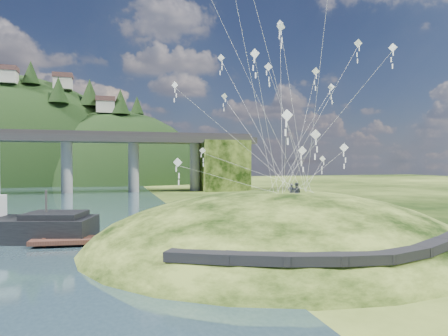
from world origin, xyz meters
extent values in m
plane|color=black|center=(0.00, 0.00, 0.00)|extent=(320.00, 320.00, 0.00)
ellipsoid|color=black|center=(8.00, 2.00, -1.50)|extent=(36.00, 32.00, 13.00)
cube|color=black|center=(-1.50, -8.00, 2.03)|extent=(4.32, 3.62, 0.71)
cube|color=black|center=(1.50, -9.65, 2.09)|extent=(4.10, 2.97, 0.61)
cube|color=black|center=(4.50, -10.65, 2.08)|extent=(3.85, 2.37, 0.62)
cube|color=black|center=(7.50, -11.10, 2.04)|extent=(3.62, 1.83, 0.66)
cube|color=black|center=(10.50, -10.90, 2.05)|extent=(3.82, 2.27, 0.68)
cube|color=black|center=(13.50, -9.95, 2.14)|extent=(4.11, 2.97, 0.71)
cylinder|color=gray|center=(-16.50, 70.00, 6.50)|extent=(2.60, 2.60, 13.00)
cylinder|color=gray|center=(-1.00, 70.00, 6.50)|extent=(2.60, 2.60, 13.00)
cylinder|color=gray|center=(14.50, 70.00, 6.50)|extent=(2.60, 2.60, 13.00)
cube|color=black|center=(22.00, 70.00, 6.50)|extent=(12.00, 11.00, 13.00)
ellipsoid|color=black|center=(-40.00, 126.00, -6.00)|extent=(96.00, 68.00, 88.00)
ellipsoid|color=black|center=(-5.00, 118.00, -10.00)|extent=(76.00, 56.00, 72.00)
cone|color=black|center=(-31.40, 112.04, 36.68)|extent=(5.83, 5.83, 7.67)
cone|color=black|center=(-22.45, 107.08, 30.58)|extent=(6.47, 6.47, 8.51)
cone|color=black|center=(-13.22, 113.99, 31.23)|extent=(7.13, 7.13, 9.38)
cone|color=black|center=(-3.12, 109.03, 27.87)|extent=(6.56, 6.56, 8.63)
cone|color=black|center=(2.77, 114.63, 27.68)|extent=(4.88, 4.88, 6.42)
cube|color=beige|center=(-38.00, 110.00, 34.28)|extent=(6.00, 5.00, 4.00)
cube|color=brown|center=(-38.00, 110.00, 36.98)|extent=(6.40, 5.40, 1.60)
cube|color=beige|center=(-22.00, 116.00, 34.18)|extent=(6.00, 5.00, 4.00)
cube|color=brown|center=(-22.00, 116.00, 36.88)|extent=(6.40, 5.40, 1.60)
cube|color=beige|center=(-8.00, 110.00, 25.88)|extent=(6.00, 5.00, 4.00)
cube|color=brown|center=(-8.00, 110.00, 28.58)|extent=(6.40, 5.40, 1.60)
cube|color=black|center=(-11.71, 9.96, 2.51)|extent=(6.16, 5.56, 0.52)
cylinder|color=#2D2B2B|center=(-12.54, 10.20, 3.63)|extent=(0.21, 0.21, 2.59)
cube|color=#3D2019|center=(-5.68, 6.78, 0.50)|extent=(15.82, 4.01, 0.39)
cylinder|color=#3D2019|center=(-12.35, 7.45, 0.22)|extent=(0.34, 0.34, 1.12)
cylinder|color=#3D2019|center=(-9.02, 7.11, 0.22)|extent=(0.34, 0.34, 1.12)
cylinder|color=#3D2019|center=(-5.68, 6.78, 0.22)|extent=(0.34, 0.34, 1.12)
cylinder|color=#3D2019|center=(-2.34, 6.45, 0.22)|extent=(0.34, 0.34, 1.12)
cylinder|color=#3D2019|center=(1.00, 6.11, 0.22)|extent=(0.34, 0.34, 1.12)
imported|color=#282C36|center=(8.42, 0.33, 5.76)|extent=(0.64, 0.49, 1.59)
imported|color=#282C36|center=(8.81, 0.14, 5.82)|extent=(1.07, 1.05, 1.74)
cube|color=white|center=(15.56, 1.14, 18.61)|extent=(0.73, 0.29, 0.74)
cube|color=white|center=(15.56, 1.14, 18.07)|extent=(0.10, 0.03, 0.44)
cube|color=white|center=(15.56, 1.14, 17.53)|extent=(0.10, 0.03, 0.44)
cube|color=white|center=(15.56, 1.14, 17.00)|extent=(0.10, 0.03, 0.44)
cube|color=white|center=(-1.43, 0.53, 7.57)|extent=(0.68, 0.40, 0.74)
cube|color=white|center=(-1.43, 0.53, 7.03)|extent=(0.10, 0.04, 0.44)
cube|color=white|center=(-1.43, 0.53, 6.50)|extent=(0.10, 0.04, 0.44)
cube|color=white|center=(-1.43, 0.53, 5.96)|extent=(0.10, 0.04, 0.44)
cube|color=white|center=(-0.89, 5.31, 14.64)|extent=(0.52, 0.47, 0.66)
cube|color=white|center=(-0.89, 5.31, 14.17)|extent=(0.08, 0.06, 0.38)
cube|color=white|center=(-0.89, 5.31, 13.70)|extent=(0.08, 0.06, 0.38)
cube|color=white|center=(-0.89, 5.31, 13.23)|extent=(0.08, 0.06, 0.38)
cube|color=white|center=(10.48, 2.29, 8.65)|extent=(0.65, 0.57, 0.81)
cube|color=white|center=(10.48, 2.29, 8.06)|extent=(0.10, 0.07, 0.48)
cube|color=white|center=(10.48, 2.29, 7.48)|extent=(0.10, 0.07, 0.48)
cube|color=white|center=(10.48, 2.29, 6.89)|extent=(0.10, 0.07, 0.48)
cube|color=white|center=(4.34, 8.27, 18.23)|extent=(0.66, 0.40, 0.73)
cube|color=white|center=(4.34, 8.27, 17.71)|extent=(0.10, 0.05, 0.43)
cube|color=white|center=(4.34, 8.27, 17.19)|extent=(0.10, 0.05, 0.43)
cube|color=white|center=(4.34, 8.27, 16.66)|extent=(0.10, 0.05, 0.43)
cube|color=white|center=(9.43, 5.05, 21.14)|extent=(0.47, 0.51, 0.64)
cube|color=white|center=(9.43, 5.05, 20.68)|extent=(0.08, 0.06, 0.38)
cube|color=white|center=(9.43, 5.05, 20.21)|extent=(0.08, 0.06, 0.38)
cube|color=white|center=(9.43, 5.05, 19.74)|extent=(0.08, 0.06, 0.38)
cube|color=white|center=(16.50, 9.12, 7.93)|extent=(0.51, 0.56, 0.70)
cube|color=white|center=(16.50, 9.12, 7.42)|extent=(0.09, 0.06, 0.42)
cube|color=white|center=(16.50, 9.12, 6.91)|extent=(0.09, 0.06, 0.42)
cube|color=white|center=(16.50, 9.12, 6.39)|extent=(0.09, 0.06, 0.42)
cube|color=white|center=(8.47, -3.78, 9.70)|extent=(0.72, 0.43, 0.79)
cube|color=white|center=(8.47, -3.78, 9.14)|extent=(0.10, 0.05, 0.46)
cube|color=white|center=(8.47, -3.78, 8.57)|extent=(0.10, 0.05, 0.46)
cube|color=white|center=(8.47, -3.78, 8.01)|extent=(0.10, 0.05, 0.46)
cube|color=white|center=(15.34, -3.86, 16.83)|extent=(0.51, 0.52, 0.68)
cube|color=white|center=(15.34, -3.86, 16.34)|extent=(0.08, 0.06, 0.40)
cube|color=white|center=(15.34, -3.86, 15.86)|extent=(0.08, 0.06, 0.40)
cube|color=white|center=(15.34, -3.86, 15.37)|extent=(0.08, 0.06, 0.40)
cube|color=white|center=(15.45, 5.60, 15.34)|extent=(0.51, 0.58, 0.73)
cube|color=white|center=(15.45, 5.60, 14.82)|extent=(0.09, 0.07, 0.43)
cube|color=white|center=(15.45, 5.60, 14.30)|extent=(0.09, 0.07, 0.43)
cube|color=white|center=(15.45, 5.60, 13.78)|extent=(0.09, 0.07, 0.43)
cube|color=white|center=(5.71, -4.63, 10.99)|extent=(0.60, 0.71, 0.88)
cube|color=white|center=(5.71, -4.63, 10.36)|extent=(0.10, 0.09, 0.51)
cube|color=white|center=(5.71, -4.63, 9.74)|extent=(0.10, 0.09, 0.51)
cube|color=white|center=(5.71, -4.63, 9.11)|extent=(0.10, 0.09, 0.51)
cube|color=white|center=(5.42, 10.79, 14.76)|extent=(0.68, 0.26, 0.65)
cube|color=white|center=(5.42, 10.79, 14.28)|extent=(0.09, 0.04, 0.39)
cube|color=white|center=(5.42, 10.79, 13.80)|extent=(0.09, 0.04, 0.39)
cube|color=white|center=(5.42, 10.79, 13.32)|extent=(0.09, 0.04, 0.39)
cube|color=white|center=(7.73, 1.05, 19.38)|extent=(0.80, 0.31, 0.77)
cube|color=white|center=(7.73, 1.05, 18.82)|extent=(0.10, 0.05, 0.46)
cube|color=white|center=(7.73, 1.05, 18.25)|extent=(0.10, 0.05, 0.46)
cube|color=white|center=(7.73, 1.05, 17.68)|extent=(0.10, 0.05, 0.46)
cube|color=white|center=(6.00, -0.36, 15.47)|extent=(0.65, 0.30, 0.69)
cube|color=white|center=(6.00, -0.36, 14.99)|extent=(0.09, 0.04, 0.40)
cube|color=white|center=(6.00, -0.36, 14.50)|extent=(0.09, 0.04, 0.40)
cube|color=white|center=(6.00, -0.36, 14.01)|extent=(0.09, 0.04, 0.40)
cube|color=white|center=(3.45, -4.00, 15.42)|extent=(0.56, 0.51, 0.71)
cube|color=white|center=(3.45, -4.00, 14.91)|extent=(0.09, 0.06, 0.42)
cube|color=white|center=(3.45, -4.00, 14.41)|extent=(0.09, 0.06, 0.42)
cube|color=white|center=(3.45, -4.00, 13.90)|extent=(0.09, 0.06, 0.42)
cube|color=white|center=(2.22, 7.58, 8.72)|extent=(0.66, 0.25, 0.64)
cube|color=white|center=(2.22, 7.58, 8.25)|extent=(0.09, 0.04, 0.38)
cube|color=white|center=(2.22, 7.58, 7.78)|extent=(0.09, 0.04, 0.38)
cube|color=white|center=(2.22, 7.58, 7.31)|extent=(0.09, 0.04, 0.38)
cube|color=white|center=(11.88, -2.36, 8.78)|extent=(0.58, 0.50, 0.72)
cube|color=white|center=(11.88, -2.36, 8.27)|extent=(0.09, 0.06, 0.42)
cube|color=white|center=(11.88, -2.36, 7.75)|extent=(0.09, 0.06, 0.42)
cube|color=white|center=(11.88, -2.36, 7.24)|extent=(0.09, 0.06, 0.42)
cube|color=white|center=(13.42, 5.19, 16.76)|extent=(0.75, 0.33, 0.77)
cube|color=white|center=(13.42, 5.19, 16.19)|extent=(0.10, 0.03, 0.46)
cube|color=white|center=(13.42, 5.19, 15.63)|extent=(0.10, 0.03, 0.46)
cube|color=white|center=(13.42, 5.19, 15.07)|extent=(0.10, 0.03, 0.46)
camera|label=1|loc=(-6.65, -31.15, 7.67)|focal=32.00mm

